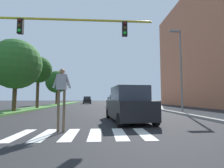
{
  "coord_description": "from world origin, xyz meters",
  "views": [
    {
      "loc": [
        0.67,
        1.75,
        1.32
      ],
      "look_at": [
        1.93,
        21.76,
        2.99
      ],
      "focal_mm": 27.23,
      "sensor_mm": 36.0,
      "label": 1
    }
  ],
  "objects_px": {
    "traffic_light_gantry": "(21,39)",
    "tree_mid": "(16,64)",
    "tree_far": "(38,70)",
    "sedan_midblock": "(115,101)",
    "pedestrian_performer": "(62,89)",
    "sedan_distant": "(87,100)",
    "sedan_far_horizon": "(110,100)",
    "street_lamp_right": "(180,62)",
    "tree_distant": "(57,82)",
    "suv_crossing": "(128,105)"
  },
  "relations": [
    {
      "from": "traffic_light_gantry",
      "to": "tree_mid",
      "type": "bearing_deg",
      "value": 117.4
    },
    {
      "from": "tree_far",
      "to": "sedan_midblock",
      "type": "bearing_deg",
      "value": 23.79
    },
    {
      "from": "pedestrian_performer",
      "to": "tree_mid",
      "type": "bearing_deg",
      "value": 124.5
    },
    {
      "from": "tree_far",
      "to": "sedan_distant",
      "type": "height_order",
      "value": "tree_far"
    },
    {
      "from": "tree_far",
      "to": "traffic_light_gantry",
      "type": "distance_m",
      "value": 13.0
    },
    {
      "from": "sedan_midblock",
      "to": "sedan_far_horizon",
      "type": "relative_size",
      "value": 1.01
    },
    {
      "from": "street_lamp_right",
      "to": "sedan_midblock",
      "type": "height_order",
      "value": "street_lamp_right"
    },
    {
      "from": "sedan_distant",
      "to": "tree_far",
      "type": "bearing_deg",
      "value": -103.11
    },
    {
      "from": "tree_distant",
      "to": "sedan_midblock",
      "type": "distance_m",
      "value": 13.17
    },
    {
      "from": "tree_far",
      "to": "suv_crossing",
      "type": "height_order",
      "value": "tree_far"
    },
    {
      "from": "pedestrian_performer",
      "to": "sedan_distant",
      "type": "height_order",
      "value": "pedestrian_performer"
    },
    {
      "from": "tree_distant",
      "to": "suv_crossing",
      "type": "relative_size",
      "value": 1.33
    },
    {
      "from": "street_lamp_right",
      "to": "sedan_distant",
      "type": "bearing_deg",
      "value": 112.29
    },
    {
      "from": "traffic_light_gantry",
      "to": "street_lamp_right",
      "type": "height_order",
      "value": "street_lamp_right"
    },
    {
      "from": "tree_distant",
      "to": "traffic_light_gantry",
      "type": "height_order",
      "value": "tree_distant"
    },
    {
      "from": "pedestrian_performer",
      "to": "sedan_distant",
      "type": "xyz_separation_m",
      "value": [
        -1.8,
        33.84,
        -0.86
      ]
    },
    {
      "from": "pedestrian_performer",
      "to": "sedan_midblock",
      "type": "height_order",
      "value": "pedestrian_performer"
    },
    {
      "from": "tree_mid",
      "to": "traffic_light_gantry",
      "type": "relative_size",
      "value": 0.65
    },
    {
      "from": "sedan_far_horizon",
      "to": "tree_mid",
      "type": "bearing_deg",
      "value": -104.98
    },
    {
      "from": "street_lamp_right",
      "to": "sedan_far_horizon",
      "type": "height_order",
      "value": "street_lamp_right"
    },
    {
      "from": "tree_mid",
      "to": "traffic_light_gantry",
      "type": "distance_m",
      "value": 8.02
    },
    {
      "from": "suv_crossing",
      "to": "sedan_distant",
      "type": "relative_size",
      "value": 1.09
    },
    {
      "from": "tree_mid",
      "to": "suv_crossing",
      "type": "bearing_deg",
      "value": -34.16
    },
    {
      "from": "tree_distant",
      "to": "sedan_midblock",
      "type": "bearing_deg",
      "value": -33.55
    },
    {
      "from": "tree_mid",
      "to": "suv_crossing",
      "type": "distance_m",
      "value": 11.96
    },
    {
      "from": "traffic_light_gantry",
      "to": "suv_crossing",
      "type": "xyz_separation_m",
      "value": [
        5.77,
        0.7,
        -3.48
      ]
    },
    {
      "from": "sedan_far_horizon",
      "to": "suv_crossing",
      "type": "bearing_deg",
      "value": -91.71
    },
    {
      "from": "pedestrian_performer",
      "to": "sedan_distant",
      "type": "distance_m",
      "value": 33.9
    },
    {
      "from": "tree_distant",
      "to": "suv_crossing",
      "type": "xyz_separation_m",
      "value": [
        10.01,
        -23.17,
        -3.47
      ]
    },
    {
      "from": "street_lamp_right",
      "to": "pedestrian_performer",
      "type": "height_order",
      "value": "street_lamp_right"
    },
    {
      "from": "tree_far",
      "to": "traffic_light_gantry",
      "type": "height_order",
      "value": "tree_far"
    },
    {
      "from": "pedestrian_performer",
      "to": "suv_crossing",
      "type": "height_order",
      "value": "pedestrian_performer"
    },
    {
      "from": "tree_distant",
      "to": "sedan_distant",
      "type": "relative_size",
      "value": 1.45
    },
    {
      "from": "sedan_midblock",
      "to": "sedan_far_horizon",
      "type": "distance_m",
      "value": 30.86
    },
    {
      "from": "traffic_light_gantry",
      "to": "sedan_distant",
      "type": "bearing_deg",
      "value": 88.43
    },
    {
      "from": "tree_mid",
      "to": "tree_far",
      "type": "relative_size",
      "value": 1.04
    },
    {
      "from": "sedan_midblock",
      "to": "sedan_distant",
      "type": "relative_size",
      "value": 0.94
    },
    {
      "from": "sedan_far_horizon",
      "to": "tree_far",
      "type": "bearing_deg",
      "value": -107.02
    },
    {
      "from": "street_lamp_right",
      "to": "sedan_distant",
      "type": "distance_m",
      "value": 28.1
    },
    {
      "from": "tree_distant",
      "to": "sedan_distant",
      "type": "xyz_separation_m",
      "value": [
        5.11,
        7.85,
        -3.61
      ]
    },
    {
      "from": "sedan_far_horizon",
      "to": "sedan_midblock",
      "type": "bearing_deg",
      "value": -91.58
    },
    {
      "from": "tree_distant",
      "to": "pedestrian_performer",
      "type": "distance_m",
      "value": 27.04
    },
    {
      "from": "tree_mid",
      "to": "sedan_distant",
      "type": "distance_m",
      "value": 25.28
    },
    {
      "from": "street_lamp_right",
      "to": "pedestrian_performer",
      "type": "bearing_deg",
      "value": -137.33
    },
    {
      "from": "tree_distant",
      "to": "pedestrian_performer",
      "type": "xyz_separation_m",
      "value": [
        6.91,
        -26.0,
        -2.74
      ]
    },
    {
      "from": "traffic_light_gantry",
      "to": "pedestrian_performer",
      "type": "distance_m",
      "value": 4.38
    },
    {
      "from": "tree_far",
      "to": "tree_mid",
      "type": "bearing_deg",
      "value": -90.87
    },
    {
      "from": "traffic_light_gantry",
      "to": "sedan_far_horizon",
      "type": "relative_size",
      "value": 2.49
    },
    {
      "from": "tree_distant",
      "to": "sedan_distant",
      "type": "distance_m",
      "value": 10.04
    },
    {
      "from": "tree_far",
      "to": "sedan_far_horizon",
      "type": "xyz_separation_m",
      "value": [
        10.78,
        35.22,
        -4.06
      ]
    }
  ]
}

